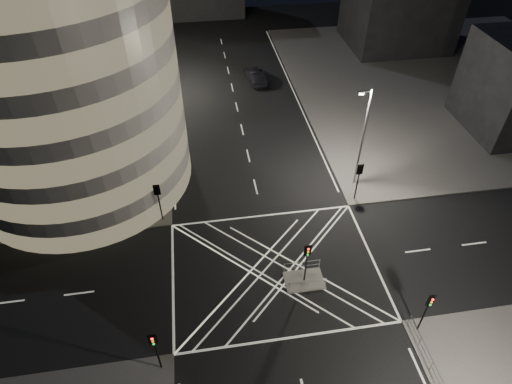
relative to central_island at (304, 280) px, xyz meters
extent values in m
plane|color=black|center=(-2.00, 1.50, -0.07)|extent=(120.00, 120.00, 0.00)
cube|color=#504D4B|center=(27.00, 28.50, 0.00)|extent=(42.00, 42.00, 0.15)
cube|color=slate|center=(0.00, 0.00, 0.00)|extent=(3.00, 2.00, 0.15)
cylinder|color=#989590|center=(-18.00, 15.50, 12.57)|extent=(20.00, 20.00, 25.00)
cylinder|color=black|center=(-12.50, 10.50, 1.52)|extent=(0.32, 0.32, 2.89)
ellipsoid|color=black|center=(-12.50, 10.50, 4.24)|extent=(4.62, 4.62, 5.31)
cylinder|color=black|center=(-12.50, 16.50, 1.89)|extent=(0.32, 0.32, 3.63)
ellipsoid|color=black|center=(-12.50, 16.50, 4.92)|extent=(4.43, 4.43, 5.10)
cylinder|color=black|center=(-12.50, 22.50, 1.66)|extent=(0.32, 0.32, 3.16)
ellipsoid|color=black|center=(-12.50, 22.50, 4.38)|extent=(4.15, 4.15, 4.77)
cylinder|color=black|center=(-12.50, 28.50, 1.85)|extent=(0.32, 0.32, 3.55)
ellipsoid|color=black|center=(-12.50, 28.50, 4.82)|extent=(4.35, 4.35, 5.00)
cylinder|color=black|center=(-12.50, 34.50, 1.76)|extent=(0.32, 0.32, 3.38)
ellipsoid|color=black|center=(-12.50, 34.50, 4.47)|extent=(3.70, 3.70, 4.26)
cylinder|color=black|center=(-10.80, 8.30, 1.57)|extent=(0.12, 0.12, 3.00)
cube|color=black|center=(-10.80, 8.30, 3.52)|extent=(0.28, 0.22, 0.90)
cube|color=black|center=(-10.80, 8.30, 3.52)|extent=(0.55, 0.04, 1.10)
cylinder|color=black|center=(-10.80, -5.30, 1.57)|extent=(0.12, 0.12, 3.00)
cube|color=black|center=(-10.80, -5.30, 3.52)|extent=(0.28, 0.22, 0.90)
cube|color=black|center=(-10.80, -5.30, 3.52)|extent=(0.55, 0.04, 1.10)
cylinder|color=black|center=(6.80, 8.30, 1.57)|extent=(0.12, 0.12, 3.00)
cube|color=black|center=(6.80, 8.30, 3.52)|extent=(0.28, 0.22, 0.90)
cube|color=black|center=(6.80, 8.30, 3.52)|extent=(0.55, 0.04, 1.10)
cylinder|color=black|center=(6.80, -5.30, 1.57)|extent=(0.12, 0.12, 3.00)
cube|color=black|center=(6.80, -5.30, 3.52)|extent=(0.28, 0.22, 0.90)
cube|color=black|center=(6.80, -5.30, 3.52)|extent=(0.55, 0.04, 1.10)
cylinder|color=black|center=(0.00, 0.00, 1.57)|extent=(0.12, 0.12, 3.00)
cube|color=black|center=(0.00, 0.00, 3.52)|extent=(0.28, 0.22, 0.90)
cube|color=black|center=(0.00, 0.00, 3.52)|extent=(0.55, 0.04, 1.10)
cylinder|color=slate|center=(-11.50, 13.50, 5.08)|extent=(0.20, 0.20, 10.00)
cylinder|color=slate|center=(-11.05, 13.50, 9.93)|extent=(0.90, 0.10, 0.10)
cube|color=slate|center=(-10.60, 13.50, 9.83)|extent=(0.50, 0.25, 0.18)
cube|color=white|center=(-10.60, 13.50, 9.72)|extent=(0.42, 0.20, 0.05)
cylinder|color=slate|center=(-11.50, 31.50, 5.08)|extent=(0.20, 0.20, 10.00)
cylinder|color=slate|center=(-11.05, 31.50, 9.93)|extent=(0.90, 0.10, 0.10)
cube|color=slate|center=(-10.60, 31.50, 9.83)|extent=(0.50, 0.25, 0.18)
cube|color=white|center=(-10.60, 31.50, 9.72)|extent=(0.42, 0.20, 0.05)
cylinder|color=slate|center=(7.50, 10.50, 5.08)|extent=(0.20, 0.20, 10.00)
cylinder|color=slate|center=(7.05, 10.50, 9.93)|extent=(0.90, 0.10, 0.10)
cube|color=slate|center=(6.60, 10.50, 9.83)|extent=(0.50, 0.25, 0.18)
cube|color=white|center=(6.60, 10.50, 9.72)|extent=(0.42, 0.20, 0.05)
cube|color=slate|center=(0.00, -0.90, 0.62)|extent=(2.80, 0.06, 1.10)
cube|color=slate|center=(0.00, 0.90, 0.62)|extent=(2.80, 0.06, 1.10)
imported|color=black|center=(1.23, 32.56, 0.76)|extent=(2.48, 5.29, 1.68)
camera|label=1|loc=(-6.74, -19.15, 27.07)|focal=30.00mm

